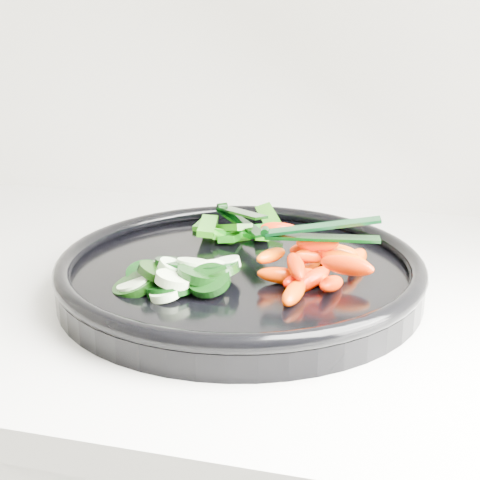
# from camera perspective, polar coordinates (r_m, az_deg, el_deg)

# --- Properties ---
(veggie_tray) EXTENTS (0.44, 0.44, 0.04)m
(veggie_tray) POSITION_cam_1_polar(r_m,az_deg,el_deg) (0.69, -0.00, -2.73)
(veggie_tray) COLOR black
(veggie_tray) RESTS_ON counter
(cucumber_pile) EXTENTS (0.13, 0.12, 0.04)m
(cucumber_pile) POSITION_cam_1_polar(r_m,az_deg,el_deg) (0.65, -5.20, -2.94)
(cucumber_pile) COLOR black
(cucumber_pile) RESTS_ON veggie_tray
(carrot_pile) EXTENTS (0.13, 0.16, 0.05)m
(carrot_pile) POSITION_cam_1_polar(r_m,az_deg,el_deg) (0.65, 6.43, -2.02)
(carrot_pile) COLOR #E63B00
(carrot_pile) RESTS_ON veggie_tray
(pepper_pile) EXTENTS (0.11, 0.11, 0.04)m
(pepper_pile) POSITION_cam_1_polar(r_m,az_deg,el_deg) (0.78, -0.40, 0.92)
(pepper_pile) COLOR #186309
(pepper_pile) RESTS_ON veggie_tray
(tong_carrot) EXTENTS (0.11, 0.03, 0.02)m
(tong_carrot) POSITION_cam_1_polar(r_m,az_deg,el_deg) (0.64, 6.70, 0.69)
(tong_carrot) COLOR black
(tong_carrot) RESTS_ON carrot_pile
(tong_pepper) EXTENTS (0.08, 0.10, 0.02)m
(tong_pepper) POSITION_cam_1_polar(r_m,az_deg,el_deg) (0.77, -0.05, 2.02)
(tong_pepper) COLOR black
(tong_pepper) RESTS_ON pepper_pile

